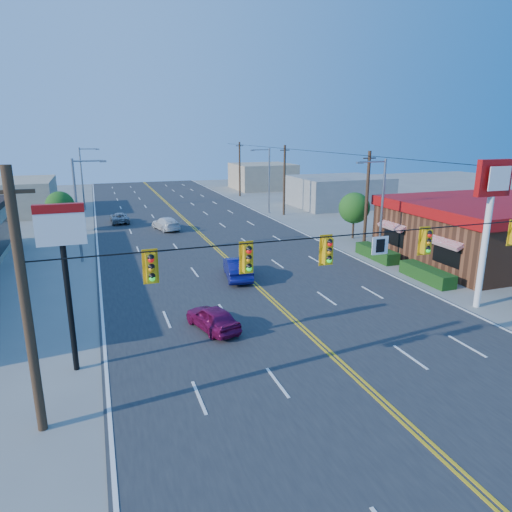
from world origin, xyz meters
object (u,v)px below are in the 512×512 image
object	(u,v)px
signal_span	(351,262)
car_blue	(238,268)
kfc	(490,230)
car_white	(166,224)
car_silver	(120,218)
pizza_hut_sign	(64,254)
kfc_pylon	(490,204)
car_magenta	(213,319)

from	to	relation	value
signal_span	car_blue	distance (m)	14.30
kfc	car_white	xyz separation A→B (m)	(-22.79, 19.74, -1.73)
signal_span	kfc	size ratio (longest dim) A/B	1.49
car_blue	kfc	bearing A→B (deg)	-175.04
signal_span	car_blue	size ratio (longest dim) A/B	5.33
kfc	car_silver	size ratio (longest dim) A/B	4.00
car_white	kfc	bearing A→B (deg)	126.12
pizza_hut_sign	car_white	world-z (taller)	pizza_hut_sign
kfc_pylon	car_white	bearing A→B (deg)	116.61
car_white	signal_span	bearing A→B (deg)	82.01
kfc	kfc_pylon	distance (m)	12.52
kfc_pylon	car_magenta	xyz separation A→B (m)	(-15.44, 1.94, -5.41)
kfc_pylon	car_magenta	distance (m)	16.47
signal_span	pizza_hut_sign	world-z (taller)	signal_span
kfc	car_magenta	bearing A→B (deg)	-166.02
car_white	pizza_hut_sign	bearing A→B (deg)	60.72
kfc_pylon	pizza_hut_sign	xyz separation A→B (m)	(-22.00, 0.00, -0.86)
kfc	pizza_hut_sign	bearing A→B (deg)	-165.48
signal_span	kfc_pylon	distance (m)	11.87
car_white	car_blue	bearing A→B (deg)	83.94
pizza_hut_sign	car_magenta	size ratio (longest dim) A/B	1.85
car_blue	car_white	bearing A→B (deg)	-73.47
car_blue	car_white	xyz separation A→B (m)	(-2.19, 18.06, -0.10)
pizza_hut_sign	car_magenta	world-z (taller)	pizza_hut_sign
car_silver	pizza_hut_sign	bearing A→B (deg)	81.64
kfc	kfc_pylon	size ratio (longest dim) A/B	1.92
signal_span	car_white	world-z (taller)	signal_span
kfc_pylon	pizza_hut_sign	bearing A→B (deg)	180.00
car_magenta	pizza_hut_sign	bearing A→B (deg)	0.61
car_blue	car_silver	world-z (taller)	car_blue
car_blue	signal_span	bearing A→B (deg)	102.04
kfc	car_magenta	world-z (taller)	kfc
kfc_pylon	car_blue	bearing A→B (deg)	140.41
kfc	car_white	distance (m)	30.20
kfc	car_blue	size ratio (longest dim) A/B	3.57
kfc	car_silver	bearing A→B (deg)	137.12
car_silver	kfc	bearing A→B (deg)	135.22
pizza_hut_sign	car_silver	xyz separation A→B (m)	(3.76, 33.20, -4.62)
kfc	kfc_pylon	bearing A→B (deg)	-138.05
pizza_hut_sign	car_blue	bearing A→B (deg)	43.21
kfc_pylon	car_white	size ratio (longest dim) A/B	1.88
signal_span	kfc	distance (m)	23.47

